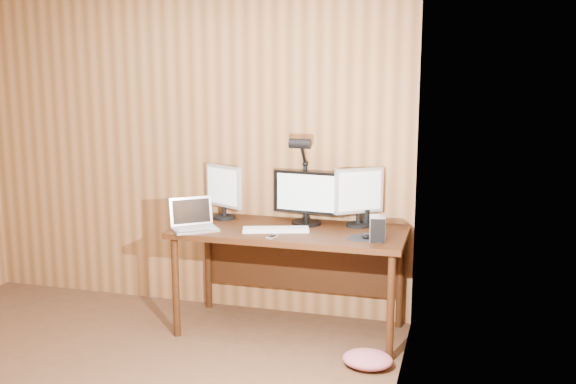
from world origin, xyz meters
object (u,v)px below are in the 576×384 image
at_px(monitor_right, 359,195).
at_px(mouse, 366,235).
at_px(hard_drive, 377,228).
at_px(laptop, 193,221).
at_px(desk_lamp, 302,167).
at_px(desk, 293,243).
at_px(monitor_center, 306,197).
at_px(speaker, 366,217).
at_px(keyboard, 276,229).
at_px(monitor_left, 224,191).
at_px(phone, 272,237).

relative_size(monitor_right, mouse, 3.92).
bearing_deg(hard_drive, laptop, 171.66).
relative_size(mouse, desk_lamp, 0.16).
bearing_deg(desk_lamp, desk, -91.34).
xyz_separation_m(monitor_center, speaker, (0.42, 0.08, -0.14)).
bearing_deg(keyboard, monitor_center, 40.87).
relative_size(monitor_right, laptop, 1.10).
xyz_separation_m(monitor_left, monitor_right, (1.00, 0.03, 0.01)).
relative_size(mouse, phone, 1.05).
xyz_separation_m(monitor_right, speaker, (0.05, 0.03, -0.16)).
xyz_separation_m(phone, speaker, (0.54, 0.50, 0.05)).
bearing_deg(desk, monitor_center, 50.83).
bearing_deg(desk, hard_drive, -18.57).
distance_m(monitor_left, monitor_right, 1.00).
distance_m(monitor_left, hard_drive, 1.22).
bearing_deg(speaker, phone, -137.18).
xyz_separation_m(desk, desk_lamp, (0.04, 0.12, 0.53)).
bearing_deg(monitor_right, desk, 161.12).
height_order(monitor_left, hard_drive, monitor_left).
bearing_deg(phone, speaker, 58.33).
distance_m(monitor_center, keyboard, 0.34).
height_order(monitor_center, speaker, monitor_center).
relative_size(monitor_right, hard_drive, 2.61).
bearing_deg(monitor_right, monitor_left, 146.06).
xyz_separation_m(mouse, speaker, (-0.06, 0.36, 0.04)).
bearing_deg(phone, desk_lamp, 94.42).
bearing_deg(monitor_right, hard_drive, -98.38).
distance_m(laptop, keyboard, 0.58).
height_order(hard_drive, desk_lamp, desk_lamp).
xyz_separation_m(monitor_right, mouse, (0.10, -0.32, -0.20)).
distance_m(monitor_center, hard_drive, 0.64).
bearing_deg(hard_drive, keyboard, 165.26).
bearing_deg(monitor_center, desk_lamp, 150.43).
bearing_deg(monitor_right, laptop, 163.60).
distance_m(phone, desk_lamp, 0.61).
height_order(laptop, desk_lamp, desk_lamp).
bearing_deg(desk_lamp, monitor_center, -18.61).
xyz_separation_m(monitor_left, mouse, (1.10, -0.29, -0.19)).
bearing_deg(monitor_center, hard_drive, -22.91).
height_order(monitor_center, monitor_left, monitor_left).
distance_m(keyboard, mouse, 0.63).
xyz_separation_m(laptop, keyboard, (0.57, 0.10, -0.04)).
bearing_deg(mouse, desk, 169.98).
height_order(laptop, mouse, laptop).
height_order(desk, hard_drive, hard_drive).
bearing_deg(speaker, laptop, -159.79).
bearing_deg(desk_lamp, mouse, -14.07).
bearing_deg(monitor_left, monitor_right, 29.10).
bearing_deg(phone, hard_drive, 25.90).
relative_size(desk, phone, 15.98).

